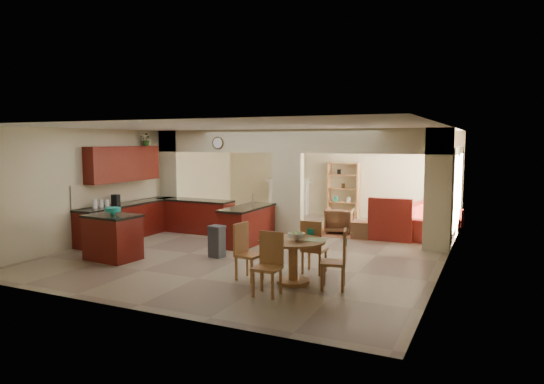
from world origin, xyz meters
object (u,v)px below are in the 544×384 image
at_px(armchair, 339,221).
at_px(dining_table, 293,255).
at_px(sofa, 430,219).
at_px(kitchen_island, 113,237).

bearing_deg(armchair, dining_table, 89.81).
relative_size(sofa, armchair, 3.79).
distance_m(kitchen_island, armchair, 6.02).
distance_m(kitchen_island, sofa, 8.12).
bearing_deg(sofa, kitchen_island, 146.29).
bearing_deg(dining_table, kitchen_island, -179.78).
xyz_separation_m(sofa, armchair, (-2.26, -0.84, -0.07)).
height_order(kitchen_island, dining_table, kitchen_island).
relative_size(kitchen_island, dining_table, 1.03).
height_order(kitchen_island, sofa, kitchen_island).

